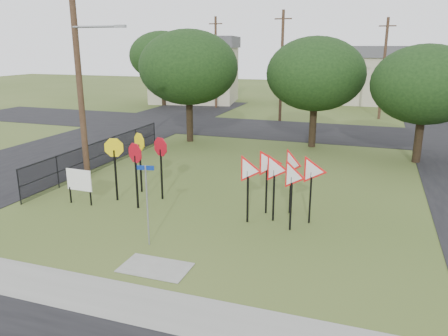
# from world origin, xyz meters

# --- Properties ---
(ground) EXTENTS (140.00, 140.00, 0.00)m
(ground) POSITION_xyz_m (0.00, 0.00, 0.00)
(ground) COLOR #3B4F1D
(sidewalk) EXTENTS (30.00, 1.60, 0.02)m
(sidewalk) POSITION_xyz_m (0.00, -4.20, 0.01)
(sidewalk) COLOR gray
(sidewalk) RESTS_ON ground
(planting_strip) EXTENTS (30.00, 0.80, 0.02)m
(planting_strip) POSITION_xyz_m (0.00, -5.40, 0.01)
(planting_strip) COLOR #3B4F1D
(planting_strip) RESTS_ON ground
(street_left) EXTENTS (8.00, 50.00, 0.02)m
(street_left) POSITION_xyz_m (-12.00, 10.00, 0.01)
(street_left) COLOR black
(street_left) RESTS_ON ground
(street_far) EXTENTS (60.00, 8.00, 0.02)m
(street_far) POSITION_xyz_m (0.00, 20.00, 0.01)
(street_far) COLOR black
(street_far) RESTS_ON ground
(curb_pad) EXTENTS (2.00, 1.20, 0.02)m
(curb_pad) POSITION_xyz_m (0.00, -2.40, 0.01)
(curb_pad) COLOR gray
(curb_pad) RESTS_ON ground
(street_name_sign) EXTENTS (0.54, 0.12, 2.65)m
(street_name_sign) POSITION_xyz_m (-0.92, -1.07, 1.54)
(street_name_sign) COLOR gray
(street_name_sign) RESTS_ON ground
(stop_sign_cluster) EXTENTS (2.48, 2.21, 2.65)m
(stop_sign_cluster) POSITION_xyz_m (-3.36, 2.63, 1.95)
(stop_sign_cluster) COLOR black
(stop_sign_cluster) RESTS_ON ground
(yield_sign_cluster) EXTENTS (3.24, 2.26, 2.54)m
(yield_sign_cluster) POSITION_xyz_m (2.61, 2.34, 1.86)
(yield_sign_cluster) COLOR black
(yield_sign_cluster) RESTS_ON ground
(info_board) EXTENTS (1.17, 0.08, 1.46)m
(info_board) POSITION_xyz_m (-5.35, 1.36, 0.97)
(info_board) COLOR black
(info_board) RESTS_ON ground
(utility_pole_main) EXTENTS (3.55, 0.33, 10.00)m
(utility_pole_main) POSITION_xyz_m (-7.24, 4.50, 5.21)
(utility_pole_main) COLOR #4A3322
(utility_pole_main) RESTS_ON ground
(far_pole_a) EXTENTS (1.40, 0.24, 9.00)m
(far_pole_a) POSITION_xyz_m (-2.00, 24.00, 4.60)
(far_pole_a) COLOR #4A3322
(far_pole_a) RESTS_ON ground
(far_pole_b) EXTENTS (1.40, 0.24, 8.50)m
(far_pole_b) POSITION_xyz_m (6.00, 28.00, 4.35)
(far_pole_b) COLOR #4A3322
(far_pole_b) RESTS_ON ground
(far_pole_c) EXTENTS (1.40, 0.24, 9.00)m
(far_pole_c) POSITION_xyz_m (-10.00, 30.00, 4.60)
(far_pole_c) COLOR #4A3322
(far_pole_c) RESTS_ON ground
(fence_run) EXTENTS (0.05, 11.55, 1.50)m
(fence_run) POSITION_xyz_m (-7.60, 6.25, 0.78)
(fence_run) COLOR black
(fence_run) RESTS_ON ground
(house_left) EXTENTS (10.58, 8.88, 7.20)m
(house_left) POSITION_xyz_m (-14.00, 34.00, 3.65)
(house_left) COLOR #B8B194
(house_left) RESTS_ON ground
(house_mid) EXTENTS (8.40, 8.40, 6.20)m
(house_mid) POSITION_xyz_m (4.00, 40.00, 3.15)
(house_mid) COLOR #B8B194
(house_mid) RESTS_ON ground
(tree_near_left) EXTENTS (6.40, 6.40, 7.27)m
(tree_near_left) POSITION_xyz_m (-6.00, 14.00, 4.86)
(tree_near_left) COLOR black
(tree_near_left) RESTS_ON ground
(tree_near_mid) EXTENTS (6.00, 6.00, 6.80)m
(tree_near_mid) POSITION_xyz_m (2.00, 15.00, 4.54)
(tree_near_mid) COLOR black
(tree_near_mid) RESTS_ON ground
(tree_near_right) EXTENTS (5.60, 5.60, 6.33)m
(tree_near_right) POSITION_xyz_m (8.00, 13.00, 4.22)
(tree_near_right) COLOR black
(tree_near_right) RESTS_ON ground
(tree_far_left) EXTENTS (6.80, 6.80, 7.73)m
(tree_far_left) POSITION_xyz_m (-16.00, 30.00, 5.17)
(tree_far_left) COLOR black
(tree_far_left) RESTS_ON ground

